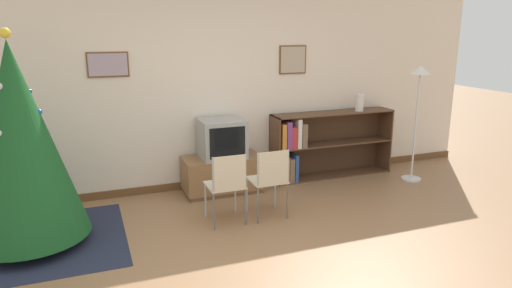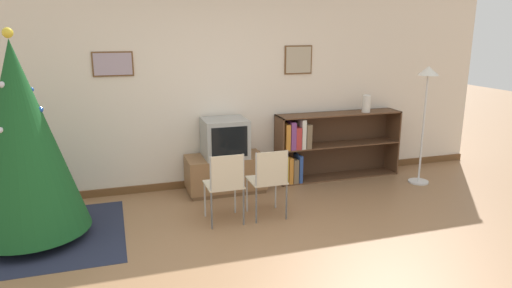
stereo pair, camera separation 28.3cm
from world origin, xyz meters
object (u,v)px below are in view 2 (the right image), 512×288
at_px(tv_console, 225,174).
at_px(folding_chair_right, 269,179).
at_px(folding_chair_left, 225,184).
at_px(bookshelf, 319,146).
at_px(television, 225,138).
at_px(christmas_tree, 21,139).
at_px(standing_lamp, 426,94).
at_px(vase, 366,103).

bearing_deg(tv_console, folding_chair_right, -76.21).
xyz_separation_m(folding_chair_left, bookshelf, (1.67, 1.13, 0.01)).
distance_m(television, folding_chair_left, 1.09).
xyz_separation_m(christmas_tree, folding_chair_right, (2.50, -0.24, -0.59)).
relative_size(christmas_tree, standing_lamp, 1.30).
distance_m(folding_chair_right, standing_lamp, 2.61).
relative_size(television, folding_chair_right, 0.69).
xyz_separation_m(christmas_tree, tv_console, (2.25, 0.79, -0.82)).
distance_m(folding_chair_left, standing_lamp, 3.09).
relative_size(television, folding_chair_left, 0.69).
xyz_separation_m(christmas_tree, bookshelf, (3.66, 0.90, -0.58)).
bearing_deg(christmas_tree, television, 19.37).
bearing_deg(standing_lamp, folding_chair_left, -169.68).
bearing_deg(folding_chair_left, bookshelf, 34.27).
height_order(tv_console, television, television).
relative_size(christmas_tree, television, 3.76).
xyz_separation_m(folding_chair_right, vase, (1.85, 1.07, 0.61)).
bearing_deg(folding_chair_left, tv_console, 76.21).
relative_size(christmas_tree, vase, 8.45).
bearing_deg(christmas_tree, folding_chair_right, -5.46).
xyz_separation_m(tv_console, folding_chair_left, (-0.25, -1.03, 0.23)).
relative_size(christmas_tree, folding_chair_left, 2.59).
relative_size(tv_console, standing_lamp, 0.63).
height_order(folding_chair_right, bookshelf, bookshelf).
height_order(television, vase, vase).
bearing_deg(folding_chair_left, folding_chair_right, 0.00).
bearing_deg(vase, television, -178.85).
distance_m(christmas_tree, vase, 4.43).
bearing_deg(tv_console, standing_lamp, -10.44).
height_order(television, bookshelf, television).
relative_size(folding_chair_left, vase, 3.26).
relative_size(television, vase, 2.25).
relative_size(television, standing_lamp, 0.35).
distance_m(folding_chair_right, bookshelf, 1.62).
relative_size(vase, standing_lamp, 0.15).
relative_size(christmas_tree, bookshelf, 1.15).
xyz_separation_m(folding_chair_left, folding_chair_right, (0.51, 0.00, 0.00)).
xyz_separation_m(television, folding_chair_right, (0.25, -1.03, -0.26)).
bearing_deg(television, vase, 1.15).
distance_m(christmas_tree, bookshelf, 3.81).
distance_m(vase, standing_lamp, 0.81).
bearing_deg(standing_lamp, television, 169.61).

